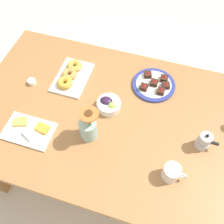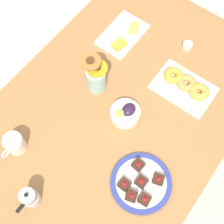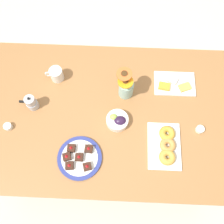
{
  "view_description": "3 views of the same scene",
  "coord_description": "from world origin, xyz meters",
  "px_view_note": "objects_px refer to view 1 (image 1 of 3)",
  "views": [
    {
      "loc": [
        0.22,
        -0.69,
        1.91
      ],
      "look_at": [
        0.0,
        0.0,
        0.78
      ],
      "focal_mm": 40.0,
      "sensor_mm": 36.0,
      "label": 1
    },
    {
      "loc": [
        0.45,
        0.34,
        2.04
      ],
      "look_at": [
        0.0,
        0.0,
        0.78
      ],
      "focal_mm": 50.0,
      "sensor_mm": 36.0,
      "label": 2
    },
    {
      "loc": [
        -0.02,
        0.55,
        2.17
      ],
      "look_at": [
        0.0,
        0.0,
        0.78
      ],
      "focal_mm": 40.0,
      "sensor_mm": 36.0,
      "label": 3
    }
  ],
  "objects_px": {
    "jam_cup_honey": "(32,82)",
    "dessert_plate": "(154,84)",
    "cheese_platter": "(29,130)",
    "dining_table": "(112,124)",
    "grape_bowl": "(109,104)",
    "coffee_mug": "(171,173)",
    "moka_pot": "(204,141)",
    "croissant_platter": "(71,75)",
    "flower_vase": "(88,127)"
  },
  "relations": [
    {
      "from": "jam_cup_honey",
      "to": "dessert_plate",
      "type": "distance_m",
      "value": 0.73
    },
    {
      "from": "grape_bowl",
      "to": "flower_vase",
      "type": "height_order",
      "value": "flower_vase"
    },
    {
      "from": "jam_cup_honey",
      "to": "flower_vase",
      "type": "distance_m",
      "value": 0.51
    },
    {
      "from": "coffee_mug",
      "to": "dessert_plate",
      "type": "relative_size",
      "value": 0.46
    },
    {
      "from": "jam_cup_honey",
      "to": "dining_table",
      "type": "bearing_deg",
      "value": -8.4
    },
    {
      "from": "grape_bowl",
      "to": "croissant_platter",
      "type": "xyz_separation_m",
      "value": [
        -0.28,
        0.14,
        -0.01
      ]
    },
    {
      "from": "coffee_mug",
      "to": "moka_pot",
      "type": "height_order",
      "value": "moka_pot"
    },
    {
      "from": "dining_table",
      "to": "coffee_mug",
      "type": "relative_size",
      "value": 13.64
    },
    {
      "from": "croissant_platter",
      "to": "jam_cup_honey",
      "type": "relative_size",
      "value": 5.83
    },
    {
      "from": "flower_vase",
      "to": "dining_table",
      "type": "bearing_deg",
      "value": 62.14
    },
    {
      "from": "croissant_platter",
      "to": "jam_cup_honey",
      "type": "distance_m",
      "value": 0.24
    },
    {
      "from": "cheese_platter",
      "to": "croissant_platter",
      "type": "xyz_separation_m",
      "value": [
        0.07,
        0.41,
        0.01
      ]
    },
    {
      "from": "moka_pot",
      "to": "dessert_plate",
      "type": "bearing_deg",
      "value": 135.05
    },
    {
      "from": "grape_bowl",
      "to": "croissant_platter",
      "type": "bearing_deg",
      "value": 153.9
    },
    {
      "from": "coffee_mug",
      "to": "dessert_plate",
      "type": "distance_m",
      "value": 0.55
    },
    {
      "from": "dining_table",
      "to": "grape_bowl",
      "type": "distance_m",
      "value": 0.13
    },
    {
      "from": "dining_table",
      "to": "cheese_platter",
      "type": "distance_m",
      "value": 0.46
    },
    {
      "from": "coffee_mug",
      "to": "cheese_platter",
      "type": "bearing_deg",
      "value": 178.65
    },
    {
      "from": "flower_vase",
      "to": "coffee_mug",
      "type": "bearing_deg",
      "value": -11.78
    },
    {
      "from": "cheese_platter",
      "to": "dessert_plate",
      "type": "distance_m",
      "value": 0.76
    },
    {
      "from": "croissant_platter",
      "to": "moka_pot",
      "type": "distance_m",
      "value": 0.84
    },
    {
      "from": "jam_cup_honey",
      "to": "cheese_platter",
      "type": "bearing_deg",
      "value": -65.42
    },
    {
      "from": "jam_cup_honey",
      "to": "moka_pot",
      "type": "height_order",
      "value": "moka_pot"
    },
    {
      "from": "dining_table",
      "to": "jam_cup_honey",
      "type": "bearing_deg",
      "value": 171.6
    },
    {
      "from": "cheese_platter",
      "to": "flower_vase",
      "type": "xyz_separation_m",
      "value": [
        0.31,
        0.07,
        0.07
      ]
    },
    {
      "from": "croissant_platter",
      "to": "coffee_mug",
      "type": "bearing_deg",
      "value": -32.02
    },
    {
      "from": "grape_bowl",
      "to": "coffee_mug",
      "type": "bearing_deg",
      "value": -35.81
    },
    {
      "from": "dining_table",
      "to": "flower_vase",
      "type": "bearing_deg",
      "value": -117.86
    },
    {
      "from": "moka_pot",
      "to": "cheese_platter",
      "type": "bearing_deg",
      "value": -168.02
    },
    {
      "from": "jam_cup_honey",
      "to": "flower_vase",
      "type": "bearing_deg",
      "value": -26.68
    },
    {
      "from": "dessert_plate",
      "to": "flower_vase",
      "type": "distance_m",
      "value": 0.5
    },
    {
      "from": "cheese_platter",
      "to": "dessert_plate",
      "type": "relative_size",
      "value": 1.02
    },
    {
      "from": "jam_cup_honey",
      "to": "flower_vase",
      "type": "height_order",
      "value": "flower_vase"
    },
    {
      "from": "croissant_platter",
      "to": "flower_vase",
      "type": "distance_m",
      "value": 0.42
    },
    {
      "from": "dining_table",
      "to": "cheese_platter",
      "type": "relative_size",
      "value": 6.15
    },
    {
      "from": "grape_bowl",
      "to": "dining_table",
      "type": "bearing_deg",
      "value": -54.14
    },
    {
      "from": "coffee_mug",
      "to": "grape_bowl",
      "type": "xyz_separation_m",
      "value": [
        -0.4,
        0.29,
        -0.02
      ]
    },
    {
      "from": "jam_cup_honey",
      "to": "dessert_plate",
      "type": "relative_size",
      "value": 0.19
    },
    {
      "from": "cheese_platter",
      "to": "moka_pot",
      "type": "relative_size",
      "value": 2.18
    },
    {
      "from": "grape_bowl",
      "to": "cheese_platter",
      "type": "distance_m",
      "value": 0.45
    },
    {
      "from": "croissant_platter",
      "to": "dessert_plate",
      "type": "height_order",
      "value": "dessert_plate"
    },
    {
      "from": "jam_cup_honey",
      "to": "flower_vase",
      "type": "relative_size",
      "value": 0.2
    },
    {
      "from": "coffee_mug",
      "to": "cheese_platter",
      "type": "relative_size",
      "value": 0.45
    },
    {
      "from": "coffee_mug",
      "to": "grape_bowl",
      "type": "relative_size",
      "value": 0.88
    },
    {
      "from": "grape_bowl",
      "to": "jam_cup_honey",
      "type": "relative_size",
      "value": 2.77
    },
    {
      "from": "coffee_mug",
      "to": "jam_cup_honey",
      "type": "xyz_separation_m",
      "value": [
        -0.89,
        0.32,
        -0.03
      ]
    },
    {
      "from": "grape_bowl",
      "to": "moka_pot",
      "type": "bearing_deg",
      "value": -9.11
    },
    {
      "from": "coffee_mug",
      "to": "moka_pot",
      "type": "relative_size",
      "value": 0.99
    },
    {
      "from": "grape_bowl",
      "to": "jam_cup_honey",
      "type": "distance_m",
      "value": 0.49
    },
    {
      "from": "dining_table",
      "to": "dessert_plate",
      "type": "relative_size",
      "value": 6.26
    }
  ]
}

